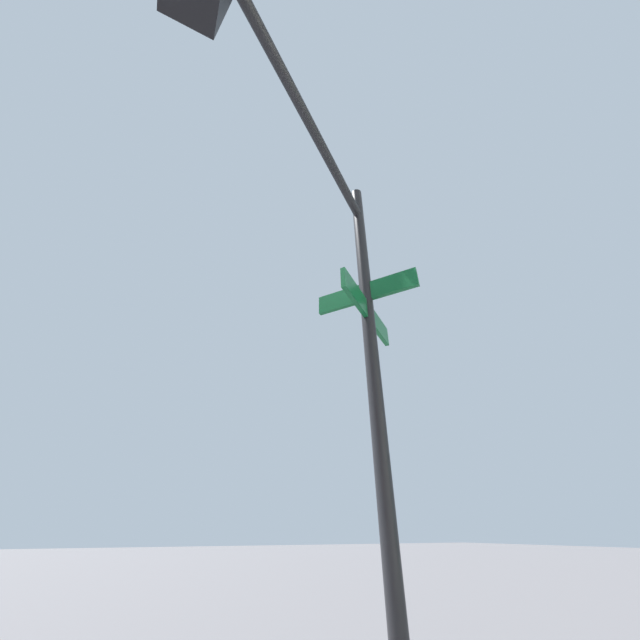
# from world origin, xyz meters

# --- Properties ---
(traffic_signal_near) EXTENTS (2.50, 1.98, 5.02)m
(traffic_signal_near) POSITION_xyz_m (-5.73, -6.52, 3.50)
(traffic_signal_near) COLOR black
(traffic_signal_near) RESTS_ON ground_plane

